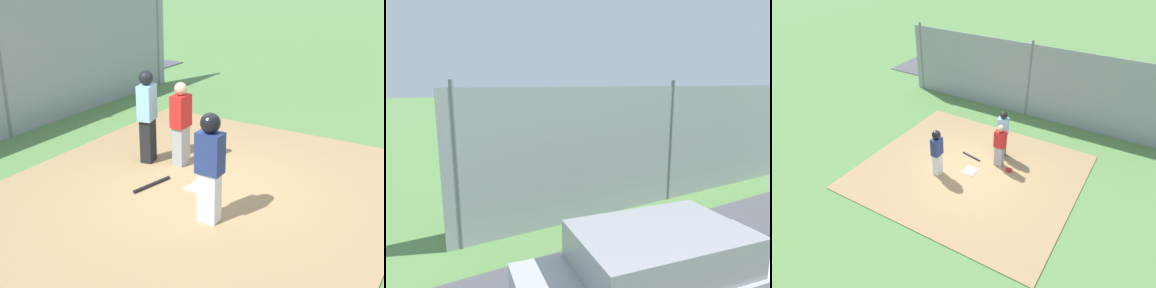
{
  "view_description": "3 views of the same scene",
  "coord_description": "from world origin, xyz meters",
  "views": [
    {
      "loc": [
        6.41,
        3.8,
        3.71
      ],
      "look_at": [
        0.06,
        -0.15,
        0.83
      ],
      "focal_mm": 44.75,
      "sensor_mm": 36.0,
      "label": 1
    },
    {
      "loc": [
        -6.82,
        -11.53,
        3.29
      ],
      "look_at": [
        -0.67,
        -1.05,
        1.03
      ],
      "focal_mm": 31.03,
      "sensor_mm": 36.0,
      "label": 2
    },
    {
      "loc": [
        -4.78,
        8.35,
        7.37
      ],
      "look_at": [
        0.4,
        -0.26,
        0.88
      ],
      "focal_mm": 32.39,
      "sensor_mm": 36.0,
      "label": 3
    }
  ],
  "objects": [
    {
      "name": "ground_plane",
      "position": [
        0.0,
        0.0,
        0.0
      ],
      "size": [
        140.0,
        140.0,
        0.0
      ],
      "primitive_type": "plane",
      "color": "#5B8947"
    },
    {
      "name": "dirt_infield",
      "position": [
        0.0,
        0.0,
        0.01
      ],
      "size": [
        7.2,
        6.4,
        0.03
      ],
      "primitive_type": "cube",
      "color": "#A88456",
      "rests_on": "ground_plane"
    },
    {
      "name": "catcher",
      "position": [
        -0.68,
        -0.86,
        0.87
      ],
      "size": [
        0.38,
        0.26,
        1.61
      ],
      "rotation": [
        0.0,
        0.0,
        1.56
      ],
      "color": "#9E9EA3",
      "rests_on": "dirt_infield"
    },
    {
      "name": "catcher_mask",
      "position": [
        -1.16,
        -0.7,
        0.09
      ],
      "size": [
        0.24,
        0.2,
        0.12
      ],
      "primitive_type": "ellipsoid",
      "color": "red",
      "rests_on": "dirt_infield"
    },
    {
      "name": "home_plate",
      "position": [
        0.0,
        0.0,
        0.04
      ],
      "size": [
        0.45,
        0.45,
        0.02
      ],
      "primitive_type": "cube",
      "rotation": [
        0.0,
        0.0,
        -0.03
      ],
      "color": "white",
      "rests_on": "dirt_infield"
    },
    {
      "name": "umpire",
      "position": [
        -0.48,
        -1.49,
        0.98
      ],
      "size": [
        0.43,
        0.34,
        1.79
      ],
      "rotation": [
        0.0,
        0.0,
        1.79
      ],
      "color": "black",
      "rests_on": "dirt_infield"
    },
    {
      "name": "baseball_bat",
      "position": [
        0.39,
        -0.77,
        0.06
      ],
      "size": [
        0.81,
        0.23,
        0.06
      ],
      "primitive_type": "cylinder",
      "rotation": [
        0.0,
        1.57,
        2.93
      ],
      "color": "black",
      "rests_on": "dirt_infield"
    },
    {
      "name": "baseball",
      "position": [
        -0.05,
        0.12,
        0.07
      ],
      "size": [
        0.07,
        0.07,
        0.07
      ],
      "primitive_type": "sphere",
      "color": "white",
      "rests_on": "dirt_infield"
    },
    {
      "name": "backstop_fence",
      "position": [
        0.0,
        -5.0,
        1.6
      ],
      "size": [
        12.0,
        0.1,
        3.35
      ],
      "color": "#93999E",
      "rests_on": "ground_plane"
    },
    {
      "name": "parked_car_silver",
      "position": [
        -3.59,
        -8.45,
        0.61
      ],
      "size": [
        4.41,
        2.37,
        1.28
      ],
      "rotation": [
        0.0,
        0.0,
        -0.15
      ],
      "color": "#B2B2B7",
      "rests_on": "parking_lot"
    },
    {
      "name": "runner",
      "position": [
        0.89,
        0.67,
        1.01
      ],
      "size": [
        0.3,
        0.38,
        1.7
      ],
      "rotation": [
        0.0,
        0.0,
        3.14
      ],
      "color": "silver",
      "rests_on": "dirt_infield"
    }
  ]
}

